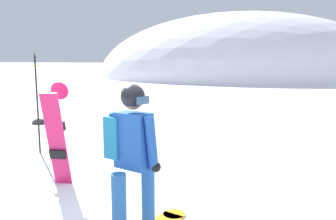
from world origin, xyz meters
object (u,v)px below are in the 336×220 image
spare_snowboard (57,135)px  piste_marker_near (37,97)px  snowboarder_main (132,160)px  rock_dark (123,121)px  rock_mid (39,124)px

spare_snowboard → piste_marker_near: 2.18m
snowboarder_main → piste_marker_near: piste_marker_near is taller
snowboarder_main → spare_snowboard: (-1.56, 1.38, -0.10)m
rock_dark → rock_mid: size_ratio=1.08×
rock_mid → rock_dark: bearing=18.9°
spare_snowboard → snowboarder_main: bearing=-41.5°
piste_marker_near → rock_mid: 3.68m
snowboarder_main → piste_marker_near: size_ratio=0.82×
spare_snowboard → rock_dark: (-0.68, 5.52, -0.82)m
snowboarder_main → rock_mid: (-4.64, 6.08, -0.92)m
piste_marker_near → rock_dark: (0.63, 3.82, -1.19)m
spare_snowboard → piste_marker_near: piste_marker_near is taller
piste_marker_near → rock_mid: piste_marker_near is taller
snowboarder_main → rock_mid: 7.70m
rock_mid → snowboarder_main: bearing=-52.7°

